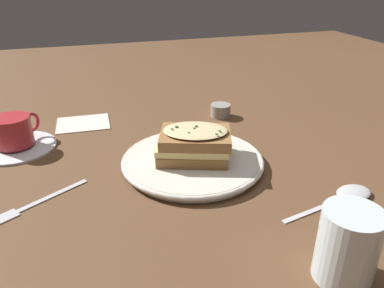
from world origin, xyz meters
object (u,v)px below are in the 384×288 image
sandwich (193,143)px  water_glass (347,246)px  dinner_plate (192,160)px  fork (17,211)px  napkin (83,123)px  spoon (350,195)px  condiment_pot (221,110)px  teacup_with_saucer (15,136)px

sandwich → water_glass: 0.33m
dinner_plate → fork: size_ratio=1.49×
napkin → spoon: bearing=-48.2°
water_glass → sandwich: bearing=105.3°
water_glass → condiment_pot: (0.05, 0.52, -0.03)m
spoon → sandwich: bearing=-142.0°
teacup_with_saucer → spoon: teacup_with_saucer is taller
dinner_plate → condiment_pot: 0.25m
teacup_with_saucer → condiment_pot: size_ratio=3.19×
spoon → napkin: 0.59m
water_glass → fork: 0.46m
condiment_pot → dinner_plate: bearing=-123.5°
sandwich → condiment_pot: 0.25m
dinner_plate → teacup_with_saucer: bearing=151.7°
teacup_with_saucer → napkin: 0.16m
dinner_plate → fork: (-0.30, -0.06, -0.01)m
dinner_plate → teacup_with_saucer: (-0.32, 0.17, 0.02)m
teacup_with_saucer → condiment_pot: (0.46, 0.04, -0.01)m
fork → dinner_plate: bearing=-108.5°
spoon → napkin: bearing=-149.6°
napkin → sandwich: bearing=-54.5°
napkin → fork: bearing=-109.1°
water_glass → napkin: water_glass is taller
dinner_plate → fork: bearing=-168.0°
sandwich → water_glass: size_ratio=1.65×
teacup_with_saucer → spoon: (0.53, -0.35, -0.02)m
sandwich → teacup_with_saucer: 0.36m
sandwich → dinner_plate: bearing=150.5°
sandwich → condiment_pot: sandwich is taller
sandwich → teacup_with_saucer: bearing=151.7°
spoon → napkin: spoon is taller
teacup_with_saucer → spoon: size_ratio=0.86×
napkin → condiment_pot: size_ratio=2.46×
sandwich → fork: size_ratio=0.88×
dinner_plate → condiment_pot: (0.14, 0.21, 0.01)m
sandwich → condiment_pot: size_ratio=3.19×
teacup_with_saucer → fork: 0.24m
fork → spoon: (0.50, -0.12, 0.00)m
fork → condiment_pot: bearing=-88.5°
dinner_plate → water_glass: size_ratio=2.80×
condiment_pot → napkin: bearing=171.0°
teacup_with_saucer → spoon: bearing=-81.8°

